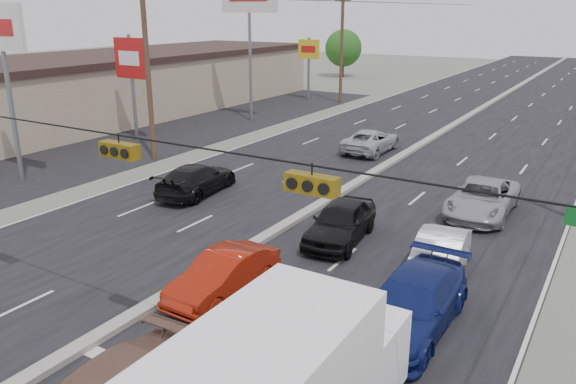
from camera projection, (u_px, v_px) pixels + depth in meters
The scene contains 20 objects.
ground at pixel (99, 339), 15.18m from camera, with size 200.00×200.00×0.00m, color #606356.
road_surface at pixel (436, 136), 39.55m from camera, with size 20.00×160.00×0.02m, color black.
center_median at pixel (437, 135), 39.52m from camera, with size 0.50×160.00×0.20m, color gray.
strip_mall at pixel (120, 86), 47.63m from camera, with size 12.00×42.00×4.60m, color tan.
parking_lot at pixel (203, 124), 43.89m from camera, with size 10.00×42.00×0.02m, color black.
utility_pole_left_b at pixel (148, 72), 31.96m from camera, with size 1.60×0.30×10.00m.
utility_pole_left_c at pixel (342, 48), 52.27m from camera, with size 1.60×0.30×10.00m.
traffic_signals at pixel (116, 148), 12.79m from camera, with size 25.00×0.30×0.54m.
pole_sign_near at pixel (2, 42), 26.92m from camera, with size 3.50×0.25×9.00m.
pole_sign_mid at pixel (131, 64), 36.62m from camera, with size 2.60×0.25×7.00m.
pole_sign_billboard at pixel (249, 5), 42.35m from camera, with size 5.00×0.25×11.00m.
pole_sign_far at pixel (309, 54), 54.22m from camera, with size 2.20×0.25×6.00m.
tree_left_far at pixel (343, 48), 73.65m from camera, with size 4.80×4.80×6.12m.
red_sedan at pixel (223, 275), 17.28m from camera, with size 1.47×4.22×1.39m, color #981A09.
queue_car_a at pixel (340, 222), 21.41m from camera, with size 1.83×4.55×1.55m, color black.
queue_car_b at pixel (438, 257), 18.51m from camera, with size 1.51×4.34×1.43m, color silver.
queue_car_c at pixel (482, 199), 24.20m from camera, with size 2.43×5.27×1.47m, color #9E9FA5.
queue_car_d at pixel (412, 304), 15.46m from camera, with size 2.16×5.32×1.54m, color navy.
oncoming_near at pixel (197, 179), 26.98m from camera, with size 2.03×5.00×1.45m, color black.
oncoming_far at pixel (371, 141), 34.99m from camera, with size 2.34×5.06×1.41m, color #ADB0B5.
Camera 1 is at (11.23, -8.62, 8.49)m, focal length 35.00 mm.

